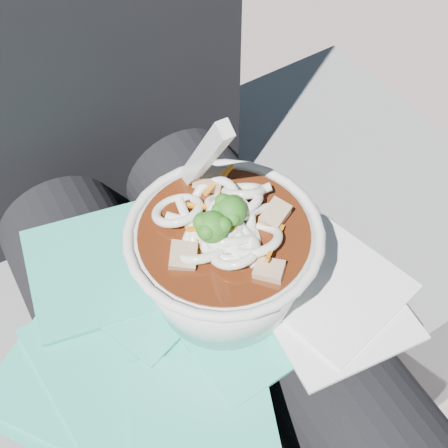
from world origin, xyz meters
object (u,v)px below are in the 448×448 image
plastic_bag (165,329)px  udon_bowl (224,255)px  lap (209,342)px  person_body (168,267)px  stone_ledge (167,361)px

plastic_bag → udon_bowl: bearing=2.8°
lap → udon_bowl: (0.02, -0.00, 0.15)m
person_body → lap: bearing=-90.0°
lap → stone_ledge: bearing=90.0°
stone_ledge → udon_bowl: 0.48m
stone_ledge → lap: size_ratio=2.08×
stone_ledge → plastic_bag: 0.42m
stone_ledge → plastic_bag: size_ratio=2.84×
stone_ledge → plastic_bag: bearing=-107.0°
lap → plastic_bag: plastic_bag is taller
lap → person_body: bearing=90.0°
stone_ledge → lap: (0.00, -0.15, 0.31)m
lap → person_body: (-0.00, 0.09, 0.02)m
plastic_bag → person_body: bearing=64.2°
person_body → stone_ledge: bearing=90.0°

